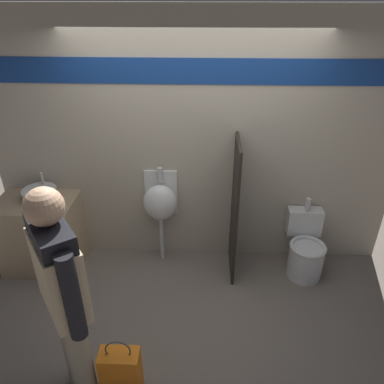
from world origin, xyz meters
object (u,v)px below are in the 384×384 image
(sink_basin, at_px, (40,194))
(urinal_near_counter, at_px, (160,202))
(cell_phone, at_px, (54,207))
(toilet, at_px, (305,250))
(person_in_vest, at_px, (63,289))
(shopping_bag, at_px, (121,372))

(sink_basin, height_order, urinal_near_counter, urinal_near_counter)
(sink_basin, height_order, cell_phone, sink_basin)
(sink_basin, height_order, toilet, sink_basin)
(sink_basin, bearing_deg, toilet, -1.55)
(toilet, height_order, person_in_vest, person_in_vest)
(urinal_near_counter, bearing_deg, person_in_vest, -105.45)
(urinal_near_counter, distance_m, shopping_bag, 1.75)
(toilet, bearing_deg, urinal_near_counter, 173.43)
(sink_basin, height_order, shopping_bag, sink_basin)
(cell_phone, bearing_deg, shopping_bag, -56.38)
(shopping_bag, bearing_deg, person_in_vest, 178.32)
(cell_phone, bearing_deg, toilet, 2.02)
(person_in_vest, bearing_deg, sink_basin, -8.41)
(sink_basin, bearing_deg, urinal_near_counter, 4.82)
(cell_phone, bearing_deg, person_in_vest, -66.27)
(cell_phone, height_order, toilet, cell_phone)
(sink_basin, xyz_separation_m, cell_phone, (0.20, -0.17, -0.05))
(person_in_vest, bearing_deg, cell_phone, -12.14)
(toilet, bearing_deg, cell_phone, -177.98)
(sink_basin, distance_m, cell_phone, 0.27)
(shopping_bag, bearing_deg, toilet, 40.47)
(cell_phone, bearing_deg, urinal_near_counter, 14.62)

